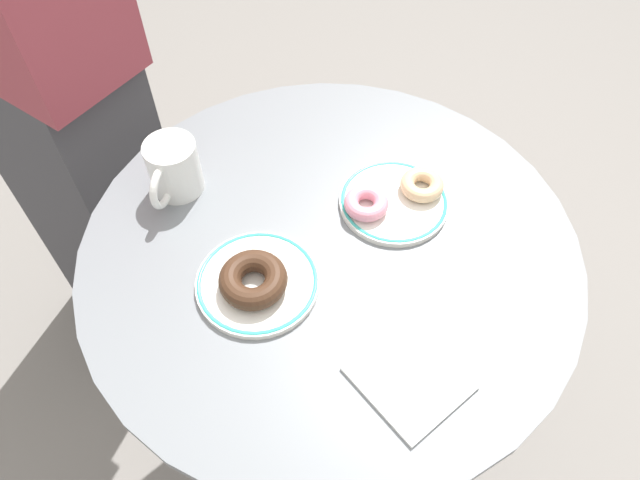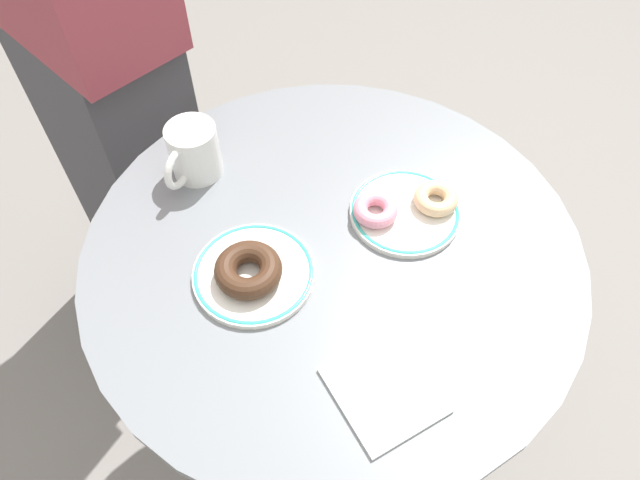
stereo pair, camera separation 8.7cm
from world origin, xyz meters
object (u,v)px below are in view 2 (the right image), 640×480
(person_figure, at_px, (87,38))
(cafe_table, at_px, (331,311))
(donut_chocolate, at_px, (248,270))
(plate_left, at_px, (254,273))
(coffee_mug, at_px, (193,152))
(plate_right, at_px, (405,212))
(donut_pink_frosted, at_px, (375,210))
(paper_napkin, at_px, (387,389))
(donut_glazed, at_px, (436,199))

(person_figure, bearing_deg, cafe_table, -59.32)
(cafe_table, bearing_deg, donut_chocolate, -167.29)
(plate_left, bearing_deg, donut_chocolate, -137.01)
(cafe_table, bearing_deg, person_figure, 120.68)
(coffee_mug, bearing_deg, cafe_table, -49.23)
(plate_right, distance_m, coffee_mug, 0.36)
(donut_chocolate, bearing_deg, donut_pink_frosted, 16.34)
(paper_napkin, distance_m, person_figure, 0.89)
(plate_right, xyz_separation_m, person_figure, (-0.47, 0.54, 0.05))
(plate_right, height_order, donut_glazed, donut_glazed)
(paper_napkin, xyz_separation_m, coffee_mug, (-0.18, 0.46, 0.04))
(donut_glazed, distance_m, coffee_mug, 0.40)
(donut_chocolate, bearing_deg, paper_napkin, -56.89)
(plate_right, bearing_deg, plate_left, -168.38)
(cafe_table, distance_m, plate_right, 0.25)
(donut_pink_frosted, xyz_separation_m, paper_napkin, (-0.08, -0.28, -0.02))
(donut_pink_frosted, bearing_deg, coffee_mug, 145.69)
(cafe_table, height_order, paper_napkin, paper_napkin)
(plate_right, height_order, person_figure, person_figure)
(plate_right, bearing_deg, donut_pink_frosted, 176.47)
(paper_napkin, distance_m, coffee_mug, 0.49)
(plate_left, xyz_separation_m, coffee_mug, (-0.05, 0.23, 0.04))
(donut_glazed, relative_size, donut_pink_frosted, 1.00)
(donut_chocolate, xyz_separation_m, donut_glazed, (0.32, 0.06, -0.00))
(donut_pink_frosted, xyz_separation_m, person_figure, (-0.42, 0.54, 0.03))
(cafe_table, bearing_deg, paper_napkin, -89.07)
(plate_left, relative_size, donut_chocolate, 1.83)
(donut_glazed, bearing_deg, plate_left, -170.24)
(donut_glazed, relative_size, person_figure, 0.04)
(coffee_mug, bearing_deg, donut_glazed, -26.59)
(donut_glazed, xyz_separation_m, person_figure, (-0.52, 0.54, 0.03))
(donut_chocolate, bearing_deg, person_figure, 108.51)
(plate_left, relative_size, plate_right, 1.03)
(plate_left, height_order, donut_pink_frosted, donut_pink_frosted)
(donut_glazed, distance_m, donut_pink_frosted, 0.10)
(cafe_table, distance_m, person_figure, 0.71)
(donut_glazed, relative_size, paper_napkin, 0.52)
(plate_right, relative_size, paper_napkin, 1.31)
(plate_left, relative_size, donut_glazed, 2.56)
(plate_left, distance_m, donut_glazed, 0.31)
(cafe_table, height_order, donut_pink_frosted, donut_pink_frosted)
(donut_chocolate, distance_m, donut_glazed, 0.32)
(plate_right, height_order, paper_napkin, plate_right)
(donut_pink_frosted, bearing_deg, donut_chocolate, -163.66)
(plate_right, distance_m, donut_pink_frosted, 0.05)
(plate_left, bearing_deg, cafe_table, 10.44)
(donut_pink_frosted, height_order, person_figure, person_figure)
(plate_right, bearing_deg, cafe_table, -167.22)
(cafe_table, distance_m, paper_napkin, 0.32)
(donut_pink_frosted, bearing_deg, cafe_table, -157.69)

